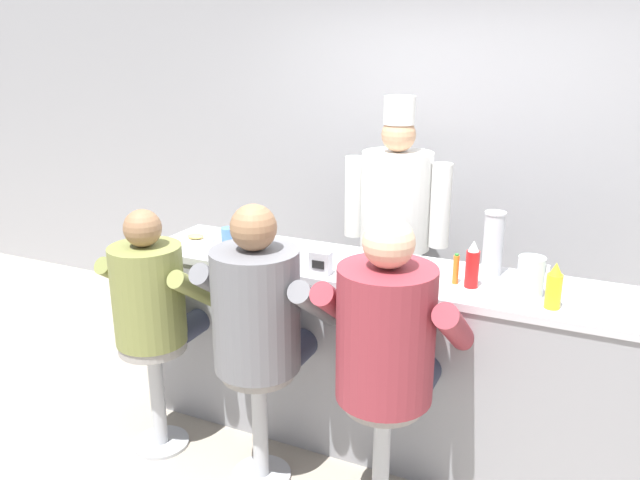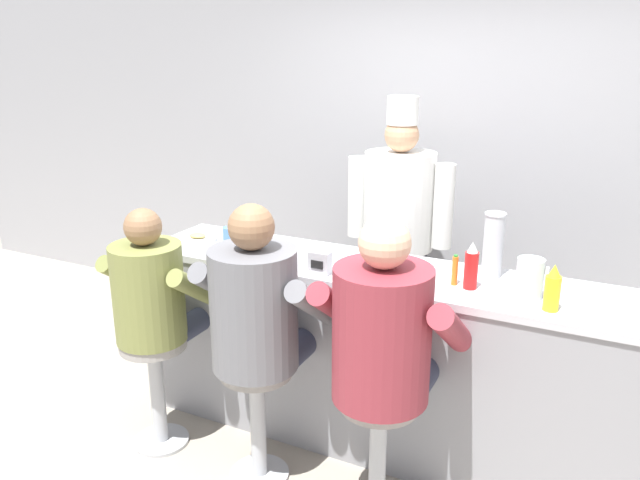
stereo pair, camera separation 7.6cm
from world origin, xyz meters
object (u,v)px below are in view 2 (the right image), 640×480
at_px(mustard_bottle_yellow, 552,289).
at_px(cereal_bowl, 377,275).
at_px(ketchup_bottle_red, 471,267).
at_px(cook_in_whites_near, 398,224).
at_px(breakfast_plate, 198,238).
at_px(hot_sauce_bottle_orange, 455,270).
at_px(coffee_mug_blue, 231,235).
at_px(cup_stack_steel, 493,245).
at_px(water_pitcher_clear, 530,278).
at_px(diner_seated_olive, 154,301).
at_px(napkin_dispenser_chrome, 320,263).
at_px(diner_seated_maroon, 384,341).
at_px(diner_seated_grey, 258,315).

relative_size(mustard_bottle_yellow, cereal_bowl, 1.56).
bearing_deg(ketchup_bottle_red, cook_in_whites_near, 126.18).
height_order(ketchup_bottle_red, breakfast_plate, ketchup_bottle_red).
height_order(hot_sauce_bottle_orange, coffee_mug_blue, hot_sauce_bottle_orange).
bearing_deg(cook_in_whites_near, cup_stack_steel, -44.66).
xyz_separation_m(coffee_mug_blue, cook_in_whites_near, (0.74, 0.88, -0.06)).
bearing_deg(coffee_mug_blue, cereal_bowl, -10.55).
height_order(ketchup_bottle_red, cook_in_whites_near, cook_in_whites_near).
relative_size(water_pitcher_clear, diner_seated_olive, 0.14).
bearing_deg(cereal_bowl, napkin_dispenser_chrome, -171.51).
height_order(ketchup_bottle_red, diner_seated_olive, diner_seated_olive).
xyz_separation_m(breakfast_plate, cereal_bowl, (1.22, -0.14, 0.01)).
xyz_separation_m(cereal_bowl, napkin_dispenser_chrome, (-0.30, -0.04, 0.03)).
bearing_deg(cereal_bowl, ketchup_bottle_red, 12.51).
bearing_deg(ketchup_bottle_red, napkin_dispenser_chrome, -169.10).
distance_m(water_pitcher_clear, cereal_bowl, 0.72).
distance_m(breakfast_plate, coffee_mug_blue, 0.22).
xyz_separation_m(cereal_bowl, cook_in_whites_near, (-0.26, 1.06, -0.04)).
relative_size(cereal_bowl, diner_seated_maroon, 0.09).
bearing_deg(water_pitcher_clear, diner_seated_olive, -165.14).
height_order(cereal_bowl, coffee_mug_blue, coffee_mug_blue).
relative_size(mustard_bottle_yellow, breakfast_plate, 0.94).
height_order(cereal_bowl, napkin_dispenser_chrome, napkin_dispenser_chrome).
xyz_separation_m(ketchup_bottle_red, coffee_mug_blue, (-1.44, 0.09, -0.06)).
bearing_deg(water_pitcher_clear, diner_seated_grey, -157.82).
bearing_deg(napkin_dispenser_chrome, cereal_bowl, 8.49).
distance_m(mustard_bottle_yellow, diner_seated_grey, 1.37).
xyz_separation_m(water_pitcher_clear, cereal_bowl, (-0.71, -0.10, -0.07)).
relative_size(water_pitcher_clear, diner_seated_grey, 0.13).
bearing_deg(hot_sauce_bottle_orange, water_pitcher_clear, -1.41).
bearing_deg(diner_seated_olive, cup_stack_steel, 23.22).
distance_m(ketchup_bottle_red, diner_seated_grey, 1.06).
bearing_deg(diner_seated_grey, diner_seated_olive, -179.53).
bearing_deg(diner_seated_maroon, cook_in_whites_near, 107.33).
distance_m(napkin_dispenser_chrome, diner_seated_olive, 0.92).
height_order(ketchup_bottle_red, hot_sauce_bottle_orange, ketchup_bottle_red).
distance_m(water_pitcher_clear, coffee_mug_blue, 1.72).
relative_size(mustard_bottle_yellow, hot_sauce_bottle_orange, 1.40).
xyz_separation_m(mustard_bottle_yellow, diner_seated_maroon, (-0.64, -0.37, -0.22)).
xyz_separation_m(hot_sauce_bottle_orange, coffee_mug_blue, (-1.36, 0.08, -0.03)).
distance_m(breakfast_plate, diner_seated_olive, 0.57).
bearing_deg(diner_seated_olive, hot_sauce_bottle_orange, 18.48).
bearing_deg(diner_seated_maroon, cereal_bowl, 116.10).
xyz_separation_m(ketchup_bottle_red, hot_sauce_bottle_orange, (-0.08, 0.01, -0.04)).
xyz_separation_m(cereal_bowl, diner_seated_olive, (-1.12, -0.39, -0.21)).
xyz_separation_m(mustard_bottle_yellow, napkin_dispenser_chrome, (-1.13, -0.04, -0.04)).
relative_size(mustard_bottle_yellow, coffee_mug_blue, 1.51).
bearing_deg(hot_sauce_bottle_orange, napkin_dispenser_chrome, -166.74).
distance_m(ketchup_bottle_red, napkin_dispenser_chrome, 0.76).
bearing_deg(cup_stack_steel, ketchup_bottle_red, -104.76).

